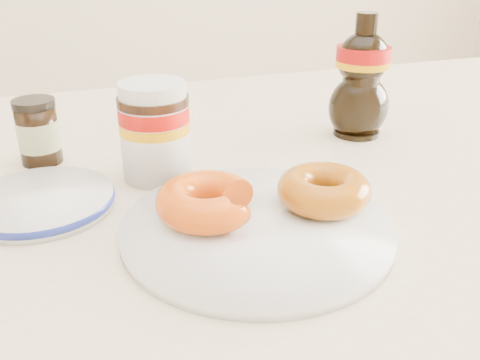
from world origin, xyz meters
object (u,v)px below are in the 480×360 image
object	(u,v)px
donut_bitten	(207,201)
donut_whole	(324,190)
plate	(257,227)
nutella_jar	(155,127)
syrup_bottle	(361,76)
dining_table	(281,228)
dark_jar	(38,132)
blue_rim_saucer	(41,201)

from	to	relation	value
donut_bitten	donut_whole	distance (m)	0.12
plate	nutella_jar	distance (m)	0.18
syrup_bottle	dining_table	bearing A→B (deg)	-151.07
nutella_jar	dark_jar	world-z (taller)	nutella_jar
plate	donut_whole	distance (m)	0.08
syrup_bottle	dark_jar	xyz separation A→B (m)	(-0.43, 0.04, -0.04)
donut_bitten	blue_rim_saucer	bearing A→B (deg)	139.08
plate	donut_whole	bearing A→B (deg)	9.29
dark_jar	donut_whole	bearing A→B (deg)	-41.58
plate	nutella_jar	world-z (taller)	nutella_jar
donut_bitten	syrup_bottle	distance (m)	0.34
blue_rim_saucer	nutella_jar	bearing A→B (deg)	17.19
plate	syrup_bottle	xyz separation A→B (m)	(0.23, 0.22, 0.08)
donut_bitten	blue_rim_saucer	size ratio (longest dim) A/B	0.64
dining_table	blue_rim_saucer	distance (m)	0.29
donut_bitten	syrup_bottle	size ratio (longest dim) A/B	0.58
plate	dark_jar	bearing A→B (deg)	127.63
donut_whole	syrup_bottle	distance (m)	0.26
dark_jar	blue_rim_saucer	distance (m)	0.13
plate	nutella_jar	size ratio (longest dim) A/B	2.28
donut_bitten	donut_whole	world-z (taller)	donut_bitten
donut_whole	blue_rim_saucer	xyz separation A→B (m)	(-0.27, 0.11, -0.02)
plate	syrup_bottle	size ratio (longest dim) A/B	1.54
dining_table	donut_bitten	xyz separation A→B (m)	(-0.13, -0.11, 0.11)
dining_table	nutella_jar	xyz separation A→B (m)	(-0.15, 0.03, 0.14)
dark_jar	nutella_jar	bearing A→B (deg)	-34.67
plate	blue_rim_saucer	bearing A→B (deg)	148.09
donut_whole	syrup_bottle	xyz separation A→B (m)	(0.16, 0.20, 0.05)
donut_bitten	dark_jar	distance (m)	0.27
donut_whole	dark_jar	xyz separation A→B (m)	(-0.27, 0.24, 0.01)
plate	donut_bitten	size ratio (longest dim) A/B	2.64
nutella_jar	dark_jar	size ratio (longest dim) A/B	1.40
donut_bitten	dark_jar	bearing A→B (deg)	115.22
nutella_jar	dark_jar	xyz separation A→B (m)	(-0.13, 0.09, -0.02)
dining_table	donut_whole	size ratio (longest dim) A/B	14.93
nutella_jar	blue_rim_saucer	bearing A→B (deg)	-162.81
nutella_jar	dark_jar	distance (m)	0.16
donut_bitten	blue_rim_saucer	world-z (taller)	donut_bitten
plate	dining_table	bearing A→B (deg)	57.95
donut_whole	blue_rim_saucer	size ratio (longest dim) A/B	0.61
dining_table	syrup_bottle	size ratio (longest dim) A/B	8.30
blue_rim_saucer	dark_jar	bearing A→B (deg)	89.34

